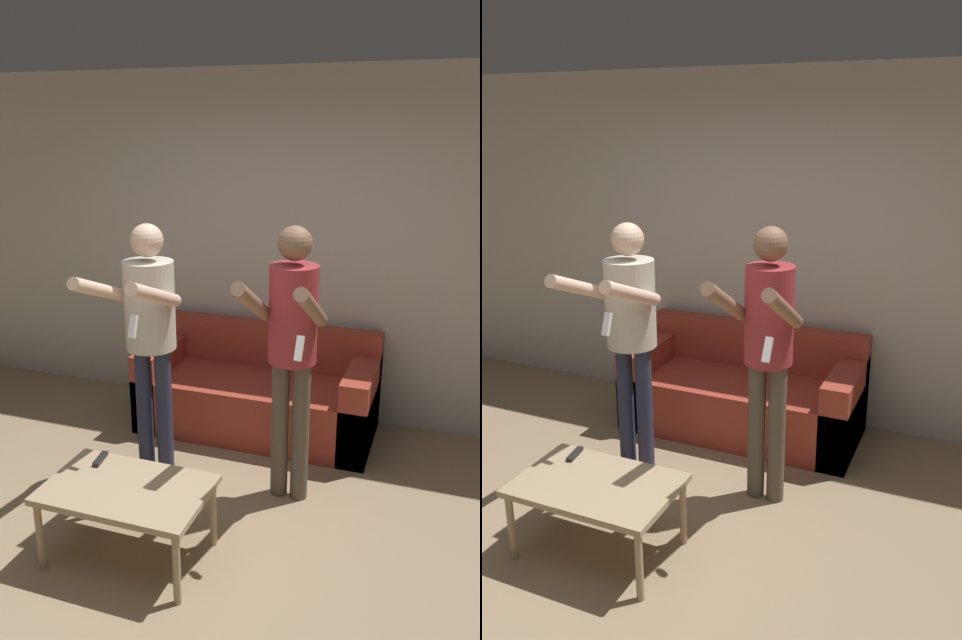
{
  "view_description": "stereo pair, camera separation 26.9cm",
  "coord_description": "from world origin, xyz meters",
  "views": [
    {
      "loc": [
        1.29,
        -2.46,
        2.29
      ],
      "look_at": [
        -0.05,
        1.35,
        1.02
      ],
      "focal_mm": 35.0,
      "sensor_mm": 36.0,
      "label": 1
    },
    {
      "loc": [
        1.54,
        -2.36,
        2.29
      ],
      "look_at": [
        -0.05,
        1.35,
        1.02
      ],
      "focal_mm": 35.0,
      "sensor_mm": 36.0,
      "label": 2
    }
  ],
  "objects": [
    {
      "name": "person_standing_right",
      "position": [
        0.42,
        0.93,
        1.08
      ],
      "size": [
        0.41,
        0.7,
        1.74
      ],
      "color": "brown",
      "rests_on": "ground_plane"
    },
    {
      "name": "couch",
      "position": [
        -0.05,
        1.79,
        0.28
      ],
      "size": [
        1.78,
        0.77,
        0.78
      ],
      "color": "#9E3828",
      "rests_on": "ground_plane"
    },
    {
      "name": "person_standing_left",
      "position": [
        -0.52,
        0.93,
        1.07
      ],
      "size": [
        0.44,
        0.75,
        1.71
      ],
      "color": "#282D47",
      "rests_on": "ground_plane"
    },
    {
      "name": "remote_on_table",
      "position": [
        -0.52,
        0.27,
        0.45
      ],
      "size": [
        0.06,
        0.15,
        0.02
      ],
      "color": "black",
      "rests_on": "coffee_table"
    },
    {
      "name": "ground_plane",
      "position": [
        0.0,
        0.0,
        0.0
      ],
      "size": [
        14.0,
        14.0,
        0.0
      ],
      "primitive_type": "plane",
      "color": "#937A5B"
    },
    {
      "name": "wall_back",
      "position": [
        0.0,
        2.21,
        1.35
      ],
      "size": [
        6.4,
        0.06,
        2.7
      ],
      "color": "#B7B2A8",
      "rests_on": "ground_plane"
    },
    {
      "name": "coffee_table",
      "position": [
        -0.25,
        0.09,
        0.39
      ],
      "size": [
        0.88,
        0.57,
        0.44
      ],
      "color": "tan",
      "rests_on": "ground_plane"
    }
  ]
}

